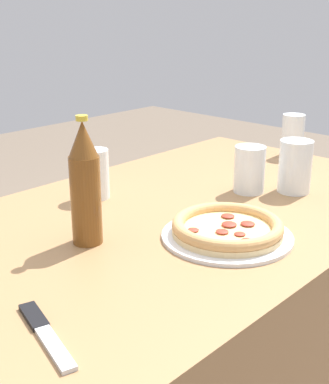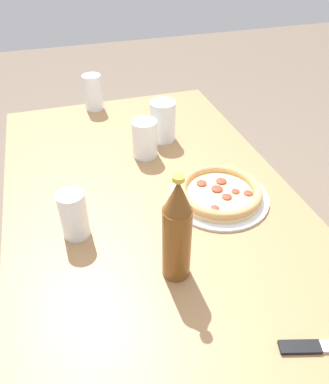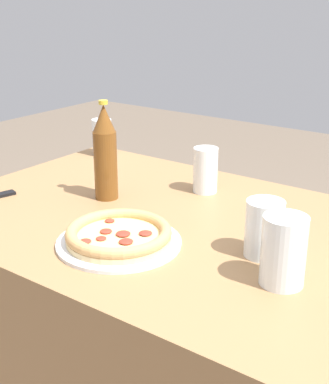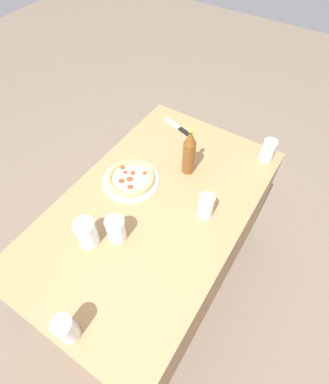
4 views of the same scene
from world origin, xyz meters
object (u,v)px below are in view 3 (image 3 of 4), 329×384
Objects in this scene: pizza_veggie at (119,236)px; glass_orange_juice at (102,138)px; glass_lemonade at (283,255)px; beer_bottle at (105,153)px; glass_iced_tea at (264,230)px; glass_cola at (205,171)px.

glass_orange_juice is at bearing -45.01° from pizza_veggie.
pizza_veggie is 0.68m from glass_orange_juice.
pizza_veggie is at bearing 8.28° from glass_lemonade.
glass_lemonade is (-0.83, 0.43, 0.00)m from glass_orange_juice.
pizza_veggie is at bearing 136.91° from beer_bottle.
glass_orange_juice and glass_iced_tea have the same top height.
beer_bottle reaches higher than glass_orange_juice.
glass_cola is (0.02, -0.38, 0.04)m from pizza_veggie.
glass_lemonade is at bearing 152.54° from glass_orange_juice.
pizza_veggie is at bearing 26.34° from glass_iced_tea.
beer_bottle is at bearing -7.00° from glass_iced_tea.
glass_cola is at bearing -40.34° from glass_iced_tea.
glass_iced_tea is (-0.29, 0.25, -0.00)m from glass_cola.
glass_orange_juice is 0.94m from glass_lemonade.
glass_orange_juice is 0.47m from glass_cola.
glass_iced_tea is (-0.75, 0.35, 0.00)m from glass_orange_juice.
pizza_veggie is at bearing 134.99° from glass_orange_juice.
pizza_veggie is 0.39m from glass_cola.
glass_cola is 0.27m from beer_bottle.
glass_iced_tea reaches higher than pizza_veggie.
glass_lemonade is at bearing -171.72° from pizza_veggie.
glass_cola reaches higher than glass_orange_juice.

